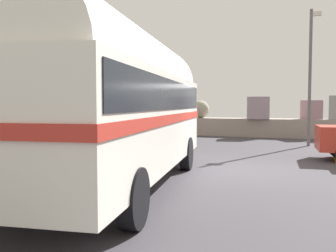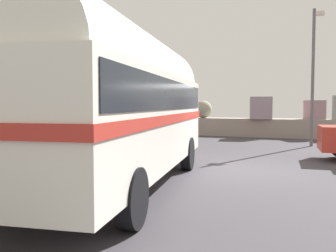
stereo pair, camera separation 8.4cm
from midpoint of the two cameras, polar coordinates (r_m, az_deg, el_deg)
ground at (r=10.93m, az=10.12°, el=-6.81°), size 32.00×26.00×0.02m
breakwater at (r=22.43m, az=16.76°, el=0.27°), size 31.36×2.55×2.45m
vintage_coach at (r=8.31m, az=-7.74°, el=4.14°), size 3.90×8.87×3.70m
second_coach at (r=12.70m, az=-24.94°, el=3.58°), size 2.87×8.70×3.70m
lamp_post at (r=18.07m, az=21.48°, el=8.27°), size 0.51×0.76×6.28m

